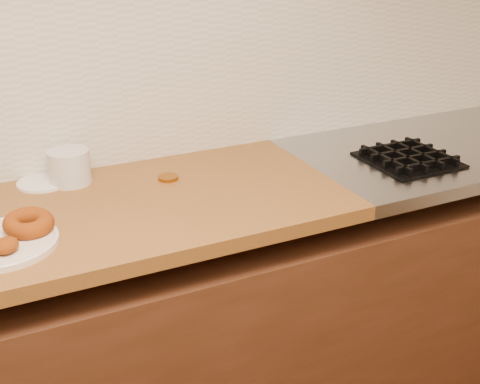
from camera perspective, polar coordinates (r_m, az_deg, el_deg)
name	(u,v)px	position (r m, az deg, el deg)	size (l,w,h in m)	color
wall_back	(114,13)	(1.83, -11.85, 16.28)	(4.00, 0.02, 2.70)	tan
base_cabinet	(167,348)	(1.93, -6.96, -14.48)	(3.60, 0.60, 0.77)	#522D1C
stovetop	(471,143)	(2.26, 21.06, 4.33)	(1.30, 0.62, 0.04)	#9EA0A5
backsplash	(119,66)	(1.84, -11.36, 11.62)	(3.60, 0.02, 0.60)	beige
donut_plate	(2,243)	(1.50, -21.63, -4.55)	(0.25, 0.25, 0.01)	white
ring_donut	(28,223)	(1.51, -19.43, -2.79)	(0.12, 0.12, 0.04)	#7C2F06
plastic_tub	(70,167)	(1.78, -15.86, 2.31)	(0.12, 0.12, 0.10)	silver
tub_lid	(43,183)	(1.81, -18.21, 0.85)	(0.14, 0.14, 0.01)	white
brass_jar_lid	(168,178)	(1.77, -6.83, 1.36)	(0.06, 0.06, 0.01)	#9C5C15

